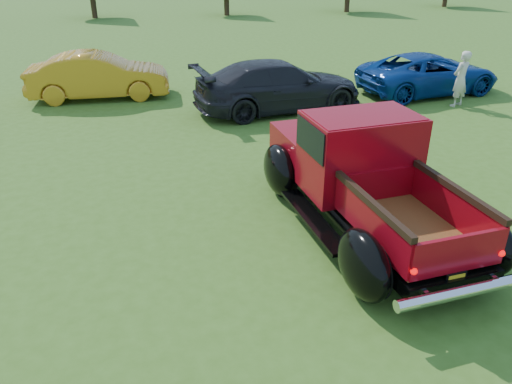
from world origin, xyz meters
TOP-DOWN VIEW (x-y plane):
  - ground at (0.00, 0.00)m, footprint 120.00×120.00m
  - pickup_truck at (1.98, 0.90)m, footprint 2.70×5.46m
  - show_car_yellow at (-2.56, 10.49)m, footprint 4.56×1.91m
  - show_car_grey at (2.68, 7.68)m, footprint 5.33×2.60m
  - show_car_blue at (8.13, 8.16)m, footprint 4.97×2.62m
  - spectator at (8.20, 6.58)m, footprint 0.73×0.61m

SIDE VIEW (x-z plane):
  - ground at x=0.00m, z-range 0.00..0.00m
  - show_car_blue at x=8.13m, z-range 0.00..1.33m
  - show_car_yellow at x=-2.56m, z-range 0.00..1.47m
  - show_car_grey at x=2.68m, z-range 0.00..1.49m
  - spectator at x=8.20m, z-range 0.00..1.70m
  - pickup_truck at x=1.98m, z-range -0.05..1.94m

